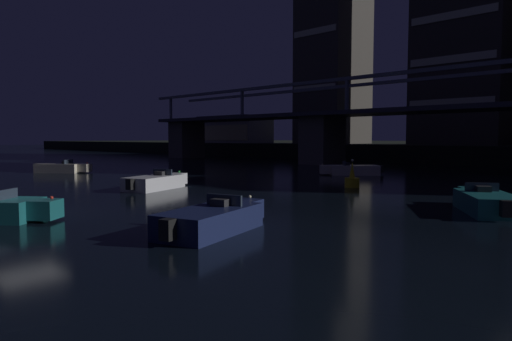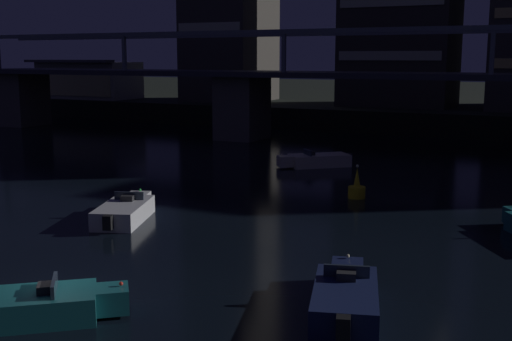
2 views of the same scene
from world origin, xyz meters
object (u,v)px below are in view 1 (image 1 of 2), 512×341
speedboat_mid_center (156,182)px  channel_buoy (352,180)px  speedboat_near_left (352,170)px  speedboat_near_center (62,168)px  tower_west_low (334,8)px  waterfront_pavilion (237,130)px  speedboat_near_right (486,202)px  river_bridge (433,126)px  speedboat_far_left (214,219)px  tower_west_tall (466,41)px

speedboat_mid_center → channel_buoy: size_ratio=2.90×
speedboat_near_left → speedboat_near_center: size_ratio=0.95×
speedboat_mid_center → channel_buoy: bearing=48.9°
tower_west_low → speedboat_near_center: bearing=-87.9°
channel_buoy → speedboat_near_center: bearing=-162.9°
waterfront_pavilion → speedboat_near_left: waterfront_pavilion is taller
speedboat_near_right → speedboat_mid_center: bearing=-164.2°
river_bridge → speedboat_mid_center: 28.92m
speedboat_near_right → speedboat_far_left: bearing=-114.9°
tower_west_tall → waterfront_pavilion: bearing=-172.7°
waterfront_pavilion → speedboat_near_right: 64.16m
speedboat_near_right → channel_buoy: size_ratio=2.71×
speedboat_far_left → speedboat_near_right: bearing=65.1°
tower_west_low → tower_west_tall: bearing=2.3°
speedboat_far_left → waterfront_pavilion: bearing=136.5°
tower_west_low → river_bridge: bearing=-34.6°
waterfront_pavilion → speedboat_mid_center: bearing=-48.0°
waterfront_pavilion → speedboat_near_right: size_ratio=2.60×
river_bridge → speedboat_near_center: river_bridge is taller
speedboat_mid_center → speedboat_near_right: bearing=15.8°
speedboat_far_left → river_bridge: bearing=102.9°
river_bridge → channel_buoy: river_bridge is taller
channel_buoy → speedboat_near_left: bearing=123.1°
tower_west_low → speedboat_near_right: 57.79m
speedboat_near_center → speedboat_near_right: bearing=5.8°
speedboat_near_right → speedboat_mid_center: 17.74m
tower_west_tall → speedboat_far_left: (11.21, -50.73, -14.78)m
speedboat_near_center → river_bridge: bearing=51.5°
tower_west_tall → speedboat_near_left: 31.46m
tower_west_low → speedboat_near_left: size_ratio=9.25×
waterfront_pavilion → tower_west_tall: bearing=7.3°
tower_west_tall → speedboat_mid_center: 47.40m
tower_west_low → waterfront_pavilion: size_ratio=3.37×
speedboat_near_left → speedboat_near_center: (-19.58, -15.96, 0.00)m
river_bridge → speedboat_near_center: (-21.46, -27.00, -3.79)m
speedboat_mid_center → speedboat_far_left: (12.19, -5.71, 0.00)m
river_bridge → waterfront_pavilion: bearing=163.7°
river_bridge → speedboat_near_center: 34.70m
tower_west_low → speedboat_mid_center: bearing=-67.1°
tower_west_tall → speedboat_near_right: bearing=-68.2°
tower_west_tall → speedboat_mid_center: size_ratio=5.15×
tower_west_low → speedboat_near_left: tower_west_low is taller
tower_west_tall → speedboat_far_left: tower_west_tall is taller
speedboat_near_center → speedboat_near_right: 34.35m
speedboat_near_left → channel_buoy: channel_buoy is taller
river_bridge → speedboat_near_left: river_bridge is taller
river_bridge → speedboat_near_left: bearing=-99.7°
river_bridge → speedboat_near_left: 11.83m
speedboat_mid_center → channel_buoy: (7.88, 9.03, 0.06)m
river_bridge → speedboat_far_left: (7.83, -34.05, -3.79)m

